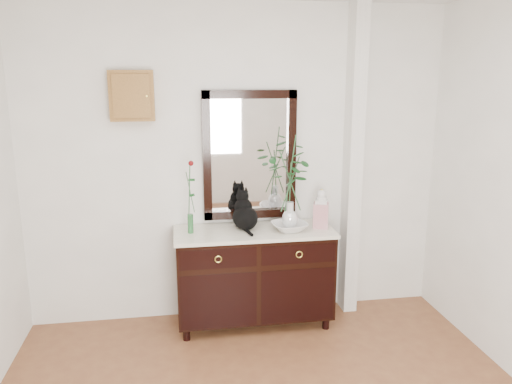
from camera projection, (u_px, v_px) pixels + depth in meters
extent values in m
cube|color=white|center=(238.00, 166.00, 4.27)|extent=(3.60, 0.04, 2.70)
cube|color=white|center=(353.00, 164.00, 4.35)|extent=(0.12, 0.20, 2.70)
cube|color=black|center=(254.00, 274.00, 4.25)|extent=(1.30, 0.50, 0.82)
cube|color=white|center=(254.00, 232.00, 4.16)|extent=(1.33, 0.52, 0.03)
cube|color=black|center=(250.00, 156.00, 4.25)|extent=(0.80, 0.06, 1.10)
cube|color=white|center=(249.00, 155.00, 4.26)|extent=(0.66, 0.01, 0.96)
cube|color=brown|center=(132.00, 96.00, 3.96)|extent=(0.35, 0.10, 0.40)
imported|color=silver|center=(290.00, 227.00, 4.13)|extent=(0.34, 0.34, 0.07)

